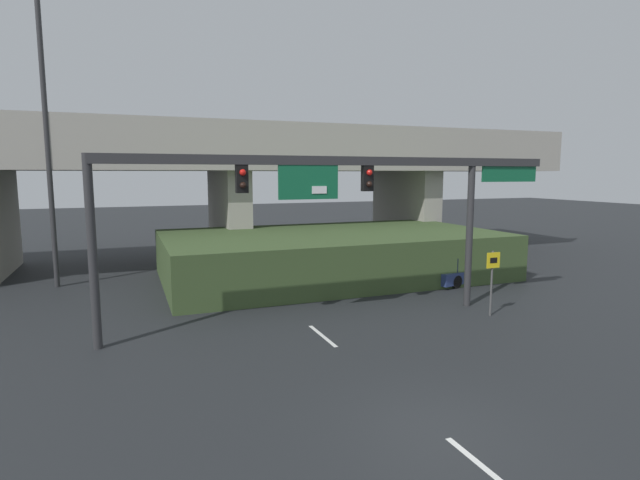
{
  "coord_description": "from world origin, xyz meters",
  "views": [
    {
      "loc": [
        -6.06,
        -8.65,
        5.5
      ],
      "look_at": [
        0.0,
        6.85,
        3.27
      ],
      "focal_mm": 28.0,
      "sensor_mm": 36.0,
      "label": 1
    }
  ],
  "objects": [
    {
      "name": "ground_plane",
      "position": [
        0.0,
        0.0,
        0.0
      ],
      "size": [
        160.0,
        160.0,
        0.0
      ],
      "primitive_type": "plane",
      "color": "black"
    },
    {
      "name": "lane_markings",
      "position": [
        0.0,
        10.78,
        0.0
      ],
      "size": [
        0.14,
        27.38,
        0.01
      ],
      "color": "silver",
      "rests_on": "ground"
    },
    {
      "name": "signal_gantry",
      "position": [
        1.24,
        8.04,
        5.01
      ],
      "size": [
        17.67,
        0.44,
        6.11
      ],
      "color": "#2D2D30",
      "rests_on": "ground"
    },
    {
      "name": "speed_limit_sign",
      "position": [
        6.98,
        6.48,
        1.66
      ],
      "size": [
        0.6,
        0.11,
        2.55
      ],
      "color": "#4C4C4C",
      "rests_on": "ground"
    },
    {
      "name": "highway_light_pole_near",
      "position": [
        -9.34,
        18.25,
        9.4
      ],
      "size": [
        0.7,
        0.36,
        18.04
      ],
      "color": "#2D2D30",
      "rests_on": "ground"
    },
    {
      "name": "overpass_bridge",
      "position": [
        0.0,
        22.66,
        5.89
      ],
      "size": [
        45.2,
        9.04,
        8.36
      ],
      "color": "#A39E93",
      "rests_on": "ground"
    },
    {
      "name": "grass_embankment",
      "position": [
        4.21,
        15.83,
        1.18
      ],
      "size": [
        17.54,
        9.88,
        2.36
      ],
      "color": "#384C28",
      "rests_on": "ground"
    },
    {
      "name": "parked_sedan_near_right",
      "position": [
        9.7,
        11.96,
        0.66
      ],
      "size": [
        4.68,
        2.79,
        1.44
      ],
      "rotation": [
        0.0,
        0.0,
        0.25
      ],
      "color": "navy",
      "rests_on": "ground"
    }
  ]
}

